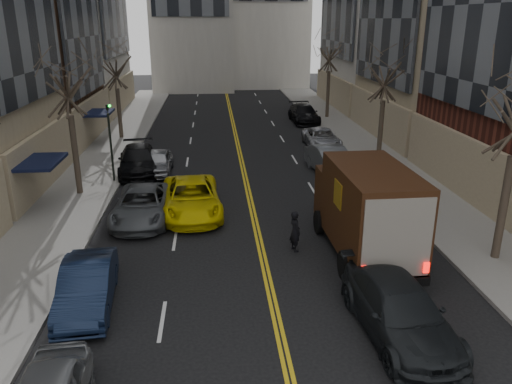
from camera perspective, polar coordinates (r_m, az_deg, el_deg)
sidewalk_left at (r=34.20m, az=-17.05°, el=3.66°), size 4.00×66.00×0.15m
sidewalk_right at (r=35.13m, az=13.07°, el=4.40°), size 4.00×66.00×0.15m
tree_lf_mid at (r=26.34m, az=-21.03°, el=13.30°), size 3.20×3.20×8.91m
tree_lf_far at (r=39.03m, az=-15.87°, el=14.50°), size 3.20×3.20×8.12m
tree_rt_mid at (r=32.19m, az=14.65°, el=14.01°), size 3.20×3.20×8.32m
tree_rt_far at (r=46.56m, az=8.49°, el=16.52°), size 3.20×3.20×9.11m
traffic_signal at (r=28.48m, az=-16.36°, el=6.41°), size 0.29×0.26×4.70m
ups_truck at (r=19.42m, az=12.43°, el=-2.05°), size 2.87×6.76×3.67m
observer_sedan at (r=15.33m, az=16.06°, el=-12.90°), size 2.56×5.52×1.56m
taxi at (r=23.60m, az=-7.37°, el=-0.66°), size 3.06×5.87×1.58m
pedestrian at (r=19.73m, az=4.48°, el=-4.48°), size 0.57×0.70×1.66m
parked_lf_b at (r=16.94m, az=-18.75°, el=-10.13°), size 1.91×4.52×1.45m
parked_lf_c at (r=23.27m, az=-12.89°, el=-1.45°), size 2.48×5.25×1.45m
parked_lf_d at (r=30.58m, az=-13.35°, el=3.57°), size 2.77×5.59×1.56m
parked_lf_e at (r=30.28m, az=-11.13°, el=3.39°), size 1.63×4.01×1.36m
parked_rt_a at (r=29.77m, az=8.57°, el=3.53°), size 2.39×5.13×1.63m
parked_rt_b at (r=36.10m, az=7.52°, el=6.10°), size 2.24×4.84×1.34m
parked_rt_c at (r=44.94m, az=5.50°, el=8.89°), size 2.33×5.45×1.57m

